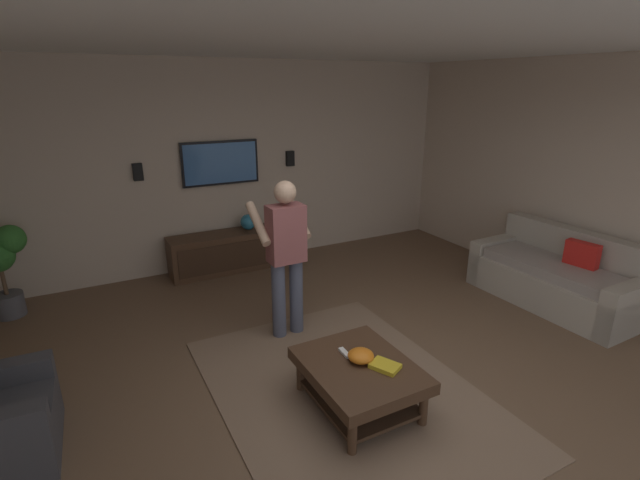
# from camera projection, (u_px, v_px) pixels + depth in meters

# --- Properties ---
(ground_plane) EXTENTS (8.35, 8.35, 0.00)m
(ground_plane) POSITION_uv_depth(u_px,v_px,m) (373.00, 385.00, 4.11)
(ground_plane) COLOR brown
(wall_back_tv) EXTENTS (0.10, 6.93, 2.84)m
(wall_back_tv) POSITION_uv_depth(u_px,v_px,m) (236.00, 165.00, 6.61)
(wall_back_tv) COLOR #BCA893
(wall_back_tv) RESTS_ON ground
(wall_side_window) EXTENTS (7.16, 0.10, 2.84)m
(wall_side_window) POSITION_uv_depth(u_px,v_px,m) (633.00, 188.00, 5.18)
(wall_side_window) COLOR #C6B09B
(wall_side_window) RESTS_ON ground
(ceiling_slab) EXTENTS (7.16, 6.93, 0.10)m
(ceiling_slab) POSITION_uv_depth(u_px,v_px,m) (388.00, 25.00, 3.19)
(ceiling_slab) COLOR white
(area_rug) EXTENTS (2.85, 2.06, 0.01)m
(area_rug) POSITION_uv_depth(u_px,v_px,m) (345.00, 392.00, 4.00)
(area_rug) COLOR #7A604C
(area_rug) RESTS_ON ground
(couch) EXTENTS (1.92, 0.90, 0.87)m
(couch) POSITION_uv_depth(u_px,v_px,m) (557.00, 278.00, 5.57)
(couch) COLOR #A89E8E
(couch) RESTS_ON ground
(coffee_table) EXTENTS (1.00, 0.80, 0.40)m
(coffee_table) POSITION_uv_depth(u_px,v_px,m) (359.00, 375.00, 3.75)
(coffee_table) COLOR #422B1C
(coffee_table) RESTS_ON ground
(media_console) EXTENTS (0.45, 1.70, 0.55)m
(media_console) POSITION_uv_depth(u_px,v_px,m) (231.00, 251.00, 6.58)
(media_console) COLOR #422B1C
(media_console) RESTS_ON ground
(tv) EXTENTS (0.05, 1.07, 0.60)m
(tv) POSITION_uv_depth(u_px,v_px,m) (220.00, 163.00, 6.40)
(tv) COLOR black
(person_standing) EXTENTS (0.54, 0.54, 1.64)m
(person_standing) POSITION_uv_depth(u_px,v_px,m) (286.00, 250.00, 4.68)
(person_standing) COLOR #4C5166
(person_standing) RESTS_ON ground
(potted_plant_tall) EXTENTS (0.47, 0.51, 1.03)m
(potted_plant_tall) POSITION_uv_depth(u_px,v_px,m) (2.00, 261.00, 5.18)
(potted_plant_tall) COLOR #4C4C51
(potted_plant_tall) RESTS_ON ground
(bowl) EXTENTS (0.21, 0.21, 0.10)m
(bowl) POSITION_uv_depth(u_px,v_px,m) (361.00, 356.00, 3.74)
(bowl) COLOR orange
(bowl) RESTS_ON coffee_table
(remote_white) EXTENTS (0.15, 0.05, 0.02)m
(remote_white) POSITION_uv_depth(u_px,v_px,m) (345.00, 353.00, 3.84)
(remote_white) COLOR white
(remote_white) RESTS_ON coffee_table
(book) EXTENTS (0.27, 0.24, 0.04)m
(book) POSITION_uv_depth(u_px,v_px,m) (385.00, 366.00, 3.65)
(book) COLOR gold
(book) RESTS_ON coffee_table
(vase_round) EXTENTS (0.22, 0.22, 0.22)m
(vase_round) POSITION_uv_depth(u_px,v_px,m) (248.00, 222.00, 6.60)
(vase_round) COLOR teal
(vase_round) RESTS_ON media_console
(wall_speaker_left) EXTENTS (0.06, 0.12, 0.22)m
(wall_speaker_left) POSITION_uv_depth(u_px,v_px,m) (290.00, 158.00, 6.89)
(wall_speaker_left) COLOR black
(wall_speaker_right) EXTENTS (0.06, 0.12, 0.22)m
(wall_speaker_right) POSITION_uv_depth(u_px,v_px,m) (138.00, 172.00, 5.94)
(wall_speaker_right) COLOR black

